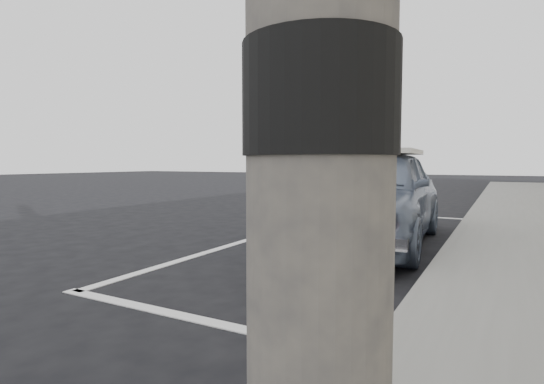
{
  "coord_description": "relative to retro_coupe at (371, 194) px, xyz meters",
  "views": [
    {
      "loc": [
        2.42,
        -2.91,
        1.16
      ],
      "look_at": [
        -0.39,
        2.23,
        0.75
      ],
      "focal_mm": 28.0,
      "sensor_mm": 36.0,
      "label": 1
    }
  ],
  "objects": [
    {
      "name": "pline_side",
      "position": [
        -1.65,
        -0.12,
        -0.7
      ],
      "size": [
        0.12,
        7.0,
        0.01
      ],
      "primitive_type": "cube",
      "color": "silver",
      "rests_on": "ground"
    },
    {
      "name": "cat",
      "position": [
        0.03,
        -1.9,
        -0.57
      ],
      "size": [
        0.28,
        0.53,
        0.29
      ],
      "rotation": [
        0.0,
        0.0,
        -0.12
      ],
      "color": "#645B4C",
      "rests_on": "ground"
    },
    {
      "name": "pline_front",
      "position": [
        -0.25,
        3.38,
        -0.7
      ],
      "size": [
        3.0,
        0.12,
        0.01
      ],
      "primitive_type": "cube",
      "color": "silver",
      "rests_on": "ground"
    },
    {
      "name": "ground",
      "position": [
        -0.75,
        -3.12,
        -0.71
      ],
      "size": [
        80.0,
        80.0,
        0.0
      ],
      "primitive_type": "plane",
      "color": "black",
      "rests_on": "ground"
    },
    {
      "name": "pline_rear",
      "position": [
        -0.25,
        -3.62,
        -0.7
      ],
      "size": [
        3.0,
        0.12,
        0.01
      ],
      "primitive_type": "cube",
      "color": "silver",
      "rests_on": "ground"
    },
    {
      "name": "retro_coupe",
      "position": [
        0.0,
        0.0,
        0.0
      ],
      "size": [
        1.89,
        4.2,
        1.4
      ],
      "rotation": [
        0.0,
        0.0,
        0.06
      ],
      "color": "slate",
      "rests_on": "ground"
    }
  ]
}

